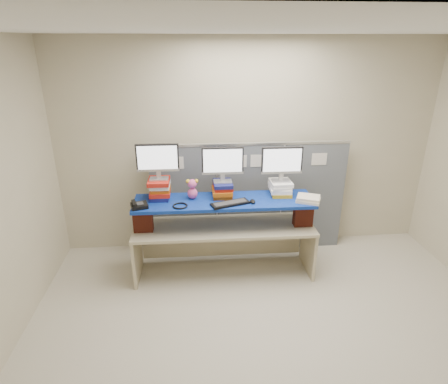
{
  "coord_description": "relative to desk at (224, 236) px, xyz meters",
  "views": [
    {
      "loc": [
        -0.74,
        -2.77,
        2.73
      ],
      "look_at": [
        -0.39,
        1.23,
        1.1
      ],
      "focal_mm": 30.0,
      "sensor_mm": 36.0,
      "label": 1
    }
  ],
  "objects": [
    {
      "name": "brick_pier_left",
      "position": [
        -0.95,
        -0.04,
        0.28
      ],
      "size": [
        0.22,
        0.12,
        0.3
      ],
      "primitive_type": "cube",
      "rotation": [
        0.0,
        0.0,
        -0.01
      ],
      "color": "maroon",
      "rests_on": "desk"
    },
    {
      "name": "binder_stack",
      "position": [
        0.97,
        -0.13,
        0.5
      ],
      "size": [
        0.33,
        0.3,
        0.06
      ],
      "rotation": [
        0.0,
        0.0,
        -0.39
      ],
      "color": "beige",
      "rests_on": "blue_board"
    },
    {
      "name": "book_stack_center",
      "position": [
        -0.01,
        0.12,
        0.56
      ],
      "size": [
        0.24,
        0.31,
        0.18
      ],
      "color": "#B35510",
      "rests_on": "blue_board"
    },
    {
      "name": "monitor_left",
      "position": [
        -0.75,
        0.13,
        0.95
      ],
      "size": [
        0.49,
        0.14,
        0.42
      ],
      "rotation": [
        0.0,
        0.0,
        -0.01
      ],
      "color": "#B2B2B7",
      "rests_on": "book_stack_left"
    },
    {
      "name": "plush_toy",
      "position": [
        -0.36,
        0.07,
        0.6
      ],
      "size": [
        0.14,
        0.11,
        0.24
      ],
      "rotation": [
        0.0,
        0.0,
        0.23
      ],
      "color": "#DB5398",
      "rests_on": "blue_board"
    },
    {
      "name": "keyboard",
      "position": [
        0.06,
        -0.14,
        0.49
      ],
      "size": [
        0.47,
        0.28,
        0.03
      ],
      "rotation": [
        0.0,
        0.0,
        0.32
      ],
      "color": "black",
      "rests_on": "blue_board"
    },
    {
      "name": "desk_phone",
      "position": [
        -0.97,
        -0.13,
        0.5
      ],
      "size": [
        0.22,
        0.2,
        0.08
      ],
      "rotation": [
        0.0,
        0.0,
        0.29
      ],
      "color": "black",
      "rests_on": "blue_board"
    },
    {
      "name": "cubicle_partition",
      "position": [
        0.39,
        0.55,
        0.24
      ],
      "size": [
        2.6,
        0.06,
        1.53
      ],
      "color": "#50555E",
      "rests_on": "ground"
    },
    {
      "name": "monitor_right",
      "position": [
        0.69,
        0.11,
        0.88
      ],
      "size": [
        0.49,
        0.14,
        0.42
      ],
      "rotation": [
        0.0,
        0.0,
        -0.01
      ],
      "color": "#B2B2B7",
      "rests_on": "book_stack_right"
    },
    {
      "name": "room",
      "position": [
        0.39,
        -1.23,
        0.87
      ],
      "size": [
        5.0,
        4.0,
        2.8
      ],
      "color": "beige",
      "rests_on": "ground"
    },
    {
      "name": "blue_board",
      "position": [
        -0.0,
        -0.0,
        0.45
      ],
      "size": [
        2.11,
        0.55,
        0.04
      ],
      "primitive_type": "cube",
      "rotation": [
        0.0,
        0.0,
        -0.01
      ],
      "color": "navy",
      "rests_on": "brick_pier_left"
    },
    {
      "name": "book_stack_right",
      "position": [
        0.69,
        0.11,
        0.56
      ],
      "size": [
        0.27,
        0.31,
        0.17
      ],
      "color": "#B98E19",
      "rests_on": "blue_board"
    },
    {
      "name": "headset",
      "position": [
        -0.51,
        -0.14,
        0.48
      ],
      "size": [
        0.21,
        0.21,
        0.02
      ],
      "primitive_type": "torus",
      "rotation": [
        0.0,
        0.0,
        0.25
      ],
      "color": "black",
      "rests_on": "blue_board"
    },
    {
      "name": "book_stack_left",
      "position": [
        -0.74,
        0.13,
        0.59
      ],
      "size": [
        0.25,
        0.32,
        0.23
      ],
      "color": "navy",
      "rests_on": "blue_board"
    },
    {
      "name": "brick_pier_right",
      "position": [
        0.94,
        -0.06,
        0.28
      ],
      "size": [
        0.22,
        0.12,
        0.3
      ],
      "primitive_type": "cube",
      "rotation": [
        0.0,
        0.0,
        -0.01
      ],
      "color": "maroon",
      "rests_on": "desk"
    },
    {
      "name": "monitor_center",
      "position": [
        -0.01,
        0.12,
        0.89
      ],
      "size": [
        0.49,
        0.14,
        0.42
      ],
      "rotation": [
        0.0,
        0.0,
        -0.01
      ],
      "color": "#B2B2B7",
      "rests_on": "book_stack_center"
    },
    {
      "name": "mouse",
      "position": [
        0.32,
        -0.11,
        0.49
      ],
      "size": [
        0.09,
        0.12,
        0.03
      ],
      "primitive_type": "ellipsoid",
      "rotation": [
        0.0,
        0.0,
        0.32
      ],
      "color": "black",
      "rests_on": "blue_board"
    },
    {
      "name": "desk",
      "position": [
        0.0,
        0.0,
        0.0
      ],
      "size": [
        2.17,
        0.66,
        0.66
      ],
      "rotation": [
        0.0,
        0.0,
        -0.01
      ],
      "color": "#BDB190",
      "rests_on": "ground"
    }
  ]
}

